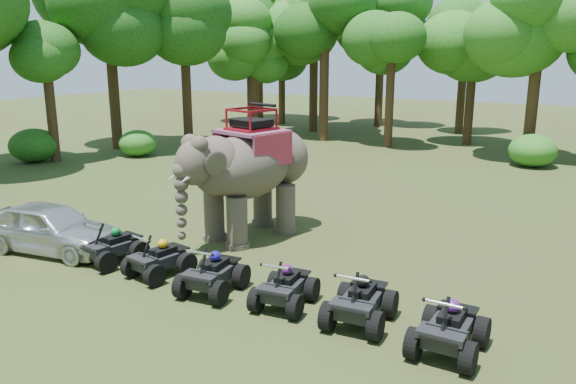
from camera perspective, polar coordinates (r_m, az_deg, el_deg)
name	(u,v)px	position (r m, az deg, el deg)	size (l,w,h in m)	color
ground	(265,274)	(14.55, -2.33, -8.29)	(110.00, 110.00, 0.00)	#47381E
elephant	(250,172)	(16.94, -3.89, 2.02)	(2.10, 4.77, 4.01)	#4D4338
parked_car	(50,227)	(17.25, -23.01, -3.32)	(1.67, 4.16, 1.42)	silver
atv_0	(112,242)	(15.78, -17.46, -4.84)	(1.17, 1.60, 1.19)	black
atv_1	(159,254)	(14.59, -12.99, -6.15)	(1.14, 1.56, 1.16)	black
atv_2	(212,268)	(13.36, -7.70, -7.68)	(1.20, 1.64, 1.22)	black
atv_3	(285,282)	(12.60, -0.32, -9.10)	(1.13, 1.55, 1.15)	black
atv_4	(360,295)	(11.91, 7.37, -10.37)	(1.24, 1.69, 1.26)	black
atv_5	(450,322)	(11.19, 16.11, -12.54)	(1.23, 1.69, 1.25)	black
tree_0	(471,81)	(35.89, 18.14, 10.71)	(5.39, 5.39, 7.70)	#195114
tree_1	(536,68)	(31.75, 23.89, 11.49)	(6.65, 6.65, 9.49)	#195114
tree_24	(50,97)	(31.12, -23.04, 8.84)	(4.60, 4.60, 6.57)	#195114
tree_25	(112,61)	(34.17, -17.49, 12.55)	(6.99, 6.99, 9.99)	#195114
tree_26	(186,70)	(34.92, -10.35, 12.08)	(6.23, 6.23, 8.91)	#195114
tree_27	(253,85)	(37.75, -3.53, 10.76)	(4.71, 4.71, 6.73)	#195114
tree_28	(324,63)	(35.78, 3.71, 12.98)	(6.82, 6.82, 9.74)	#195114
tree_29	(390,91)	(33.78, 10.32, 10.10)	(4.65, 4.65, 6.64)	#195114
tree_31	(251,76)	(38.69, -3.81, 11.64)	(5.47, 5.47, 7.82)	#195114
tree_32	(463,71)	(40.78, 17.35, 11.61)	(5.91, 5.91, 8.44)	#195114
tree_34	(259,54)	(46.13, -2.99, 13.84)	(7.50, 7.50, 10.72)	#195114
tree_35	(314,61)	(40.08, 2.64, 13.15)	(6.85, 6.85, 9.79)	#195114
tree_37	(380,61)	(43.45, 9.36, 12.98)	(6.77, 6.77, 9.67)	#195114
tree_38	(282,77)	(44.41, -0.63, 11.56)	(5.02, 5.02, 7.18)	#195114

